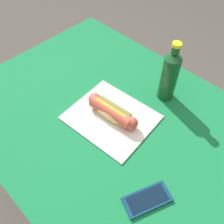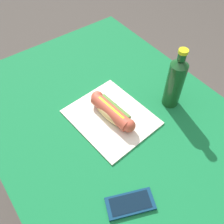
# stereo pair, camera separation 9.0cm
# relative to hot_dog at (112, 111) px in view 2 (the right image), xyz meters

# --- Properties ---
(ground_plane) EXTENTS (6.00, 6.00, 0.00)m
(ground_plane) POSITION_rel_hot_dog_xyz_m (0.04, -0.01, -0.77)
(ground_plane) COLOR #47423D
(ground_plane) RESTS_ON ground
(dining_table) EXTENTS (1.22, 0.84, 0.74)m
(dining_table) POSITION_rel_hot_dog_xyz_m (0.04, -0.01, -0.16)
(dining_table) COLOR brown
(dining_table) RESTS_ON ground
(paper_wrapper) EXTENTS (0.32, 0.28, 0.01)m
(paper_wrapper) POSITION_rel_hot_dog_xyz_m (0.00, -0.00, -0.03)
(paper_wrapper) COLOR silver
(paper_wrapper) RESTS_ON dining_table
(hot_dog) EXTENTS (0.22, 0.07, 0.05)m
(hot_dog) POSITION_rel_hot_dog_xyz_m (0.00, 0.00, 0.00)
(hot_dog) COLOR #E5BC75
(hot_dog) RESTS_ON paper_wrapper
(cell_phone) EXTENTS (0.12, 0.15, 0.01)m
(cell_phone) POSITION_rel_hot_dog_xyz_m (0.29, -0.15, -0.03)
(cell_phone) COLOR #0A2D4C
(cell_phone) RESTS_ON dining_table
(soda_bottle) EXTENTS (0.06, 0.06, 0.25)m
(soda_bottle) POSITION_rel_hot_dog_xyz_m (0.08, 0.22, 0.08)
(soda_bottle) COLOR #14471E
(soda_bottle) RESTS_ON dining_table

